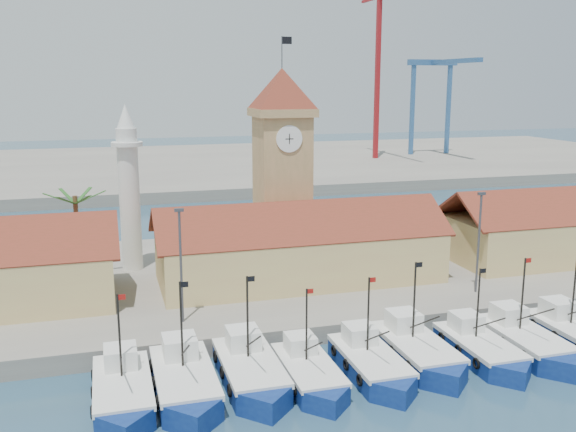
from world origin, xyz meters
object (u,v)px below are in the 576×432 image
object	(u,v)px
boat_0	(123,394)
minaret	(129,188)
clock_tower	(282,162)
boat_4	(372,366)

from	to	relation	value
boat_0	minaret	size ratio (longest dim) A/B	0.60
boat_0	clock_tower	xyz separation A→B (m)	(16.92, 23.45, 11.20)
boat_0	minaret	bearing A→B (deg)	85.69
boat_0	boat_4	bearing A→B (deg)	-1.83
boat_0	clock_tower	bearing A→B (deg)	54.19
boat_4	clock_tower	xyz separation A→B (m)	(0.31, 23.98, 11.22)
boat_0	clock_tower	distance (m)	31.01
boat_0	boat_4	distance (m)	16.62
boat_4	minaret	world-z (taller)	minaret
boat_0	minaret	distance (m)	27.05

